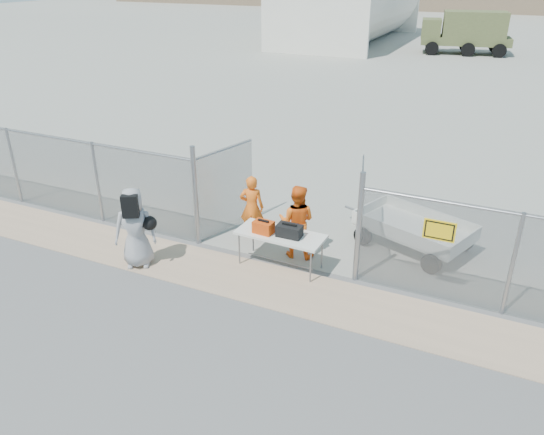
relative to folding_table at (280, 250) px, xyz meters
The scene contains 12 objects.
ground 1.90m from the folding_table, 98.90° to the right, with size 160.00×160.00×0.00m, color #515151.
tarmac_inside 40.18m from the folding_table, 90.41° to the left, with size 160.00×80.00×0.01m, color gray.
dirt_strip 0.97m from the folding_table, 109.06° to the right, with size 44.00×1.60×0.01m, color tan.
chain_link_fence 0.76m from the folding_table, 148.96° to the left, with size 40.00×0.20×2.20m, color gray, non-canonical shape.
folding_table is the anchor object (origin of this frame).
orange_bag 0.67m from the folding_table, 161.75° to the right, with size 0.44×0.29×0.27m, color #E3460D.
black_duffel 0.60m from the folding_table, ahead, with size 0.55×0.32×0.27m, color black.
security_worker_left 1.63m from the folding_table, 140.49° to the left, with size 0.60×0.40×1.65m, color orange.
security_worker_right 0.79m from the folding_table, 77.82° to the left, with size 0.86×0.67×1.77m, color orange.
visitor 3.28m from the folding_table, 156.66° to the right, with size 0.92×0.60×1.88m, color #959596.
utility_trailer 3.35m from the folding_table, 40.34° to the left, with size 3.43×1.77×0.83m, color silver, non-canonical shape.
military_truck 34.61m from the folding_table, 90.11° to the left, with size 6.45×2.38×3.08m, color #596134, non-canonical shape.
Camera 1 is at (4.49, -7.73, 6.24)m, focal length 35.00 mm.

